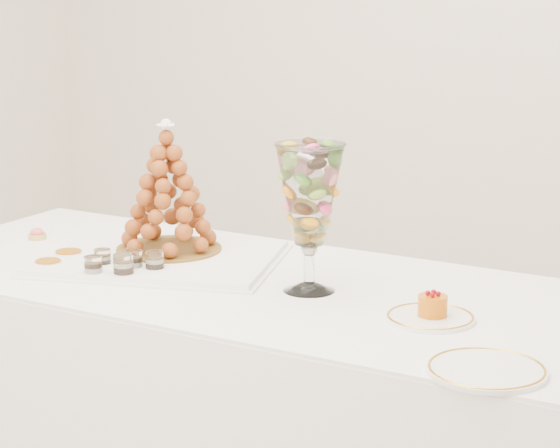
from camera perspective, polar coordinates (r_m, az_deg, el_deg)
The scene contains 15 objects.
buffet_table at distance 3.11m, azimuth -0.94°, elevation -10.44°, with size 2.22×0.95×0.83m.
lace_tray at distance 3.17m, azimuth -6.33°, elevation -1.79°, with size 0.66×0.49×0.02m, color white.
macaron_vase at distance 2.82m, azimuth 1.56°, elevation 1.45°, with size 0.18×0.18×0.39m.
cake_plate at distance 2.68m, azimuth 7.86°, elevation -4.88°, with size 0.22×0.22×0.01m, color white.
spare_plate at distance 2.36m, azimuth 10.74°, elevation -7.52°, with size 0.26×0.26×0.01m, color white.
pink_tart at distance 3.50m, azimuth -12.57°, elevation -0.53°, with size 0.06×0.06×0.04m.
verrine_a at distance 3.10m, azimuth -9.25°, elevation -1.87°, with size 0.05×0.05×0.06m, color white.
verrine_b at distance 3.06m, azimuth -7.65°, elevation -2.00°, with size 0.05×0.05×0.07m, color white.
verrine_c at distance 3.03m, azimuth -6.56°, elevation -2.07°, with size 0.05×0.05×0.07m, color white.
verrine_d at distance 3.01m, azimuth -9.73°, elevation -2.29°, with size 0.05×0.05×0.07m, color white.
verrine_e at distance 2.99m, azimuth -8.17°, elevation -2.28°, with size 0.06×0.06×0.07m, color white.
ramekin_back at distance 3.23m, azimuth -10.99°, elevation -1.67°, with size 0.08×0.08×0.03m, color white.
ramekin_front at distance 3.14m, azimuth -12.02°, elevation -2.15°, with size 0.08×0.08×0.02m, color white.
croquembouche at distance 3.18m, azimuth -5.90°, elevation 1.93°, with size 0.33×0.33×0.39m.
mousse_cake at distance 2.67m, azimuth 7.98°, elevation -4.23°, with size 0.07×0.07×0.06m.
Camera 1 is at (1.65, -2.25, 1.68)m, focal length 70.00 mm.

